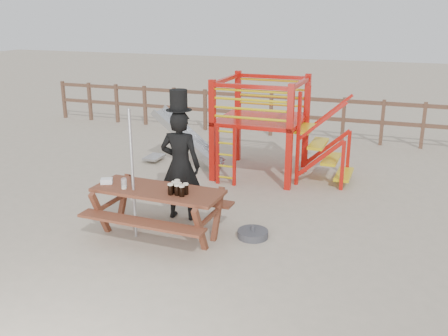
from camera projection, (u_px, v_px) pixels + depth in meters
ground at (182, 240)px, 7.76m from camera, size 60.00×60.00×0.00m
back_fence at (289, 111)px, 13.78m from camera, size 15.09×0.09×1.20m
playground_fort at (258, 125)px, 10.59m from camera, size 4.71×1.84×2.10m
picnic_table at (159, 207)px, 7.75m from camera, size 2.05×1.44×0.78m
man_with_hat at (180, 163)px, 8.30m from camera, size 0.72×0.51×2.20m
metal_pole at (133, 175)px, 7.56m from camera, size 0.04×0.04×2.04m
parasol_base at (253, 234)px, 7.82m from camera, size 0.49×0.49×0.21m
paper_bag at (107, 181)px, 7.91m from camera, size 0.22×0.21×0.08m
stout_pints at (178, 188)px, 7.45m from camera, size 0.29×0.29×0.17m
empty_glasses at (124, 184)px, 7.69m from camera, size 0.11×0.14×0.15m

